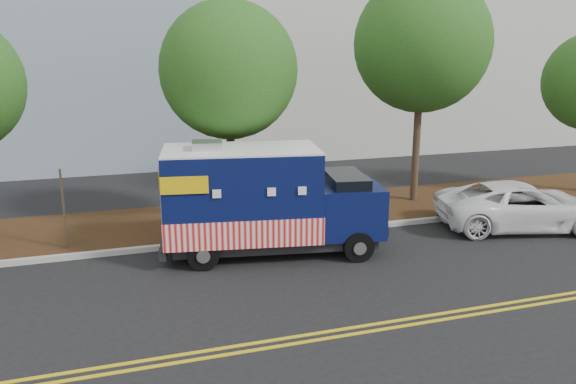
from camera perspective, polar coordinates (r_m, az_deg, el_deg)
name	(u,v)px	position (r m, az deg, el deg)	size (l,w,h in m)	color
ground	(218,262)	(15.25, -7.13, -7.06)	(120.00, 120.00, 0.00)	black
curb	(209,242)	(16.52, -8.04, -5.10)	(120.00, 0.18, 0.15)	#9E9E99
mulch_strip	(198,222)	(18.49, -9.14, -3.01)	(120.00, 4.00, 0.15)	black
centerline_near	(260,342)	(11.31, -2.83, -15.00)	(120.00, 0.10, 0.01)	gold
centerline_far	(264,349)	(11.10, -2.49, -15.61)	(120.00, 0.10, 0.01)	gold
tree_b	(229,70)	(17.29, -6.04, 12.19)	(4.15, 4.15, 6.99)	#38281C
tree_c	(422,44)	(20.45, 13.47, 14.42)	(4.71, 4.71, 8.06)	#38281C
sign_post	(64,212)	(16.57, -21.79, -1.87)	(0.06, 0.06, 2.40)	#473828
food_truck	(261,203)	(15.35, -2.73, -1.14)	(6.31, 3.16, 3.19)	black
white_car	(522,206)	(19.17, 22.65, -1.30)	(2.42, 5.25, 1.46)	white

